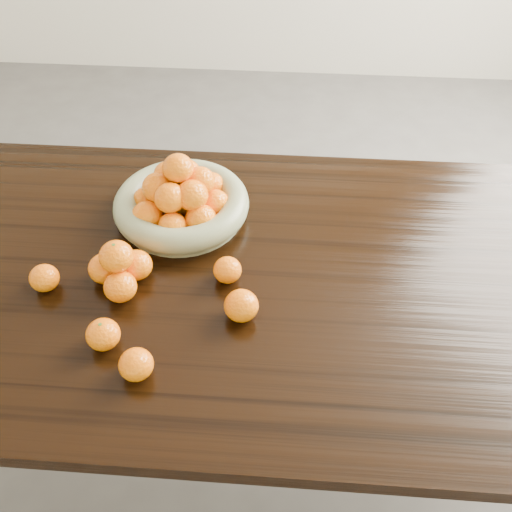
# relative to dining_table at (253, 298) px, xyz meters

# --- Properties ---
(ground) EXTENTS (5.00, 5.00, 0.00)m
(ground) POSITION_rel_dining_table_xyz_m (0.00, 0.00, -0.66)
(ground) COLOR #514F4D
(ground) RESTS_ON ground
(dining_table) EXTENTS (2.00, 1.00, 0.75)m
(dining_table) POSITION_rel_dining_table_xyz_m (0.00, 0.00, 0.00)
(dining_table) COLOR black
(dining_table) RESTS_ON ground
(fruit_bowl) EXTENTS (0.36, 0.36, 0.19)m
(fruit_bowl) POSITION_rel_dining_table_xyz_m (-0.20, 0.20, 0.14)
(fruit_bowl) COLOR gray
(fruit_bowl) RESTS_ON dining_table
(orange_pyramid) EXTENTS (0.15, 0.15, 0.13)m
(orange_pyramid) POSITION_rel_dining_table_xyz_m (-0.31, -0.06, 0.14)
(orange_pyramid) COLOR orange
(orange_pyramid) RESTS_ON dining_table
(loose_orange_0) EXTENTS (0.07, 0.07, 0.07)m
(loose_orange_0) POSITION_rel_dining_table_xyz_m (-0.30, -0.23, 0.12)
(loose_orange_0) COLOR orange
(loose_orange_0) RESTS_ON dining_table
(loose_orange_1) EXTENTS (0.07, 0.07, 0.07)m
(loose_orange_1) POSITION_rel_dining_table_xyz_m (-0.22, -0.30, 0.12)
(loose_orange_1) COLOR orange
(loose_orange_1) RESTS_ON dining_table
(loose_orange_2) EXTENTS (0.08, 0.08, 0.07)m
(loose_orange_2) POSITION_rel_dining_table_xyz_m (-0.02, -0.13, 0.13)
(loose_orange_2) COLOR orange
(loose_orange_2) RESTS_ON dining_table
(loose_orange_3) EXTENTS (0.07, 0.07, 0.06)m
(loose_orange_3) POSITION_rel_dining_table_xyz_m (-0.48, -0.08, 0.12)
(loose_orange_3) COLOR orange
(loose_orange_3) RESTS_ON dining_table
(loose_orange_4) EXTENTS (0.07, 0.07, 0.06)m
(loose_orange_4) POSITION_rel_dining_table_xyz_m (-0.06, -0.02, 0.12)
(loose_orange_4) COLOR orange
(loose_orange_4) RESTS_ON dining_table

